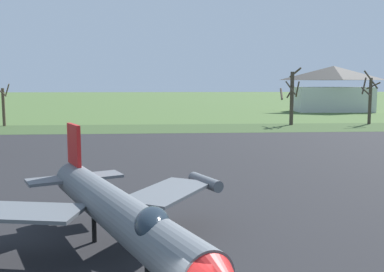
# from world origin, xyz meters

# --- Properties ---
(asphalt_apron) EXTENTS (87.41, 57.92, 0.05)m
(asphalt_apron) POSITION_xyz_m (0.00, 17.38, 0.03)
(asphalt_apron) COLOR black
(asphalt_apron) RESTS_ON ground
(grass_verge_strip) EXTENTS (147.41, 12.00, 0.06)m
(grass_verge_strip) POSITION_xyz_m (0.00, 52.33, 0.03)
(grass_verge_strip) COLOR #344926
(grass_verge_strip) RESTS_ON ground
(jet_fighter_front_left) EXTENTS (10.66, 13.39, 4.48)m
(jet_fighter_front_left) POSITION_xyz_m (-1.27, 6.52, 2.02)
(jet_fighter_front_left) COLOR #565B60
(jet_fighter_front_left) RESTS_ON ground
(bare_tree_left_of_center) EXTENTS (2.68, 2.66, 6.19)m
(bare_tree_left_of_center) POSITION_xyz_m (-22.44, 57.36, 3.15)
(bare_tree_left_of_center) COLOR brown
(bare_tree_left_of_center) RESTS_ON ground
(bare_tree_center) EXTENTS (3.38, 3.18, 8.62)m
(bare_tree_center) POSITION_xyz_m (19.70, 56.35, 4.35)
(bare_tree_center) COLOR #42382D
(bare_tree_center) RESTS_ON ground
(bare_tree_right_of_center) EXTENTS (3.04, 3.00, 8.17)m
(bare_tree_right_of_center) POSITION_xyz_m (31.92, 56.70, 4.17)
(bare_tree_right_of_center) COLOR #42382D
(bare_tree_right_of_center) RESTS_ON ground
(visitor_building) EXTENTS (17.45, 9.43, 10.00)m
(visitor_building) POSITION_xyz_m (38.19, 86.62, 4.92)
(visitor_building) COLOR beige
(visitor_building) RESTS_ON ground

